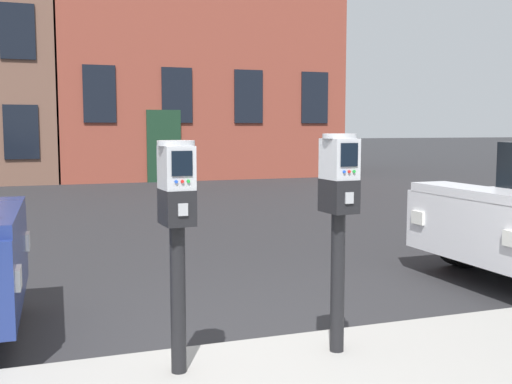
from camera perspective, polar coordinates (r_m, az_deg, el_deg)
name	(u,v)px	position (r m, az deg, el deg)	size (l,w,h in m)	color
ground_plane	(219,375)	(4.12, -3.43, -16.58)	(160.00, 160.00, 0.00)	#28282B
parking_meter_near_kerb	(177,214)	(3.58, -7.34, -2.06)	(0.23, 0.26, 1.37)	black
parking_meter_twin_adjacent	(339,203)	(3.92, 7.67, -1.00)	(0.23, 0.26, 1.40)	black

